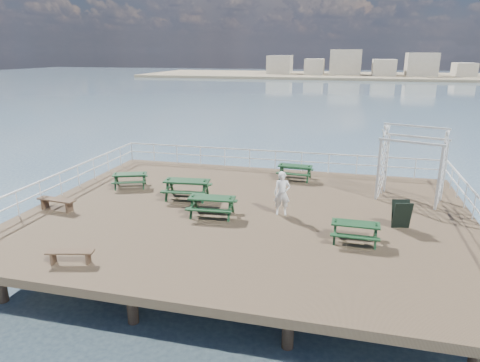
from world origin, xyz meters
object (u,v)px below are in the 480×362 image
Objects in this scene: picnic_table_b at (187,185)px; flat_bench_far at (70,254)px; flat_bench_near at (57,202)px; trellis_arbor at (411,168)px; picnic_table_a at (130,177)px; picnic_table_d at (212,202)px; person at (282,193)px; picnic_table_c at (295,169)px; picnic_table_e at (355,228)px.

picnic_table_b is 6.86m from flat_bench_far.
flat_bench_far is at bearing -42.94° from flat_bench_near.
picnic_table_b is 9.97m from trellis_arbor.
picnic_table_d is (5.04, -2.66, 0.08)m from picnic_table_a.
flat_bench_near is 9.40m from person.
picnic_table_a is 1.11× the size of flat_bench_near.
picnic_table_c is 11.47m from flat_bench_near.
picnic_table_b reaches higher than picnic_table_e.
picnic_table_c is at bearing 113.72° from picnic_table_e.
picnic_table_e is 5.71m from trellis_arbor.
picnic_table_d reaches higher than picnic_table_a.
person is at bearing -85.27° from picnic_table_c.
flat_bench_near is at bearing -175.69° from picnic_table_d.
picnic_table_b reaches higher than picnic_table_a.
picnic_table_d is at bearing -172.82° from person.
picnic_table_c reaches higher than flat_bench_far.
picnic_table_b is at bearing 36.29° from flat_bench_near.
picnic_table_c reaches higher than picnic_table_e.
picnic_table_d is 6.58m from flat_bench_near.
picnic_table_e is at bearing -27.09° from picnic_table_b.
trellis_arbor is (7.94, 3.97, 0.92)m from picnic_table_d.
picnic_table_a is 1.09× the size of person.
picnic_table_b is 4.55m from person.
flat_bench_near is at bearing -179.70° from picnic_table_e.
picnic_table_d reaches higher than flat_bench_near.
flat_bench_far is at bearing -96.05° from picnic_table_a.
person reaches higher than picnic_table_e.
trellis_arbor is at bearing -16.78° from picnic_table_c.
picnic_table_c is 12.33m from flat_bench_far.
person reaches higher than flat_bench_near.
trellis_arbor reaches higher than picnic_table_d.
picnic_table_a is 13.09m from trellis_arbor.
picnic_table_c is 6.51m from picnic_table_d.
picnic_table_a is 3.93m from flat_bench_near.
picnic_table_e is 0.49× the size of trellis_arbor.
person reaches higher than picnic_table_a.
picnic_table_e is (2.97, -7.10, -0.03)m from picnic_table_c.
picnic_table_d reaches higher than flat_bench_far.
picnic_table_a is 5.70m from picnic_table_d.
picnic_table_d is 1.18× the size of picnic_table_e.
flat_bench_near is at bearing -155.60° from picnic_table_b.
picnic_table_a is 7.87m from flat_bench_far.
picnic_table_c is at bearing 81.02° from person.
person is (-5.23, -3.13, -0.59)m from trellis_arbor.
picnic_table_c is (7.66, 3.31, 0.04)m from picnic_table_a.
picnic_table_d is 5.85m from flat_bench_far.
trellis_arbor is (9.68, 2.22, 0.87)m from picnic_table_b.
picnic_table_c is (4.36, 4.21, -0.09)m from picnic_table_b.
trellis_arbor is at bearing 22.21° from picnic_table_d.
picnic_table_d is at bearing -48.25° from picnic_table_a.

